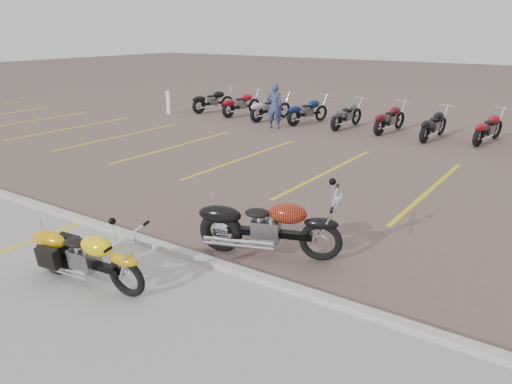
{
  "coord_description": "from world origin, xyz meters",
  "views": [
    {
      "loc": [
        5.65,
        -7.57,
        3.66
      ],
      "look_at": [
        0.67,
        -0.32,
        0.75
      ],
      "focal_mm": 35.0,
      "sensor_mm": 36.0,
      "label": 1
    }
  ],
  "objects_px": {
    "flame_cruiser": "(266,228)",
    "bollard": "(168,102)",
    "yellow_cruiser": "(87,258)",
    "person_a": "(275,106)"
  },
  "relations": [
    {
      "from": "yellow_cruiser",
      "to": "flame_cruiser",
      "type": "relative_size",
      "value": 0.91
    },
    {
      "from": "yellow_cruiser",
      "to": "bollard",
      "type": "xyz_separation_m",
      "value": [
        -9.92,
        11.99,
        0.07
      ]
    },
    {
      "from": "yellow_cruiser",
      "to": "person_a",
      "type": "height_order",
      "value": "person_a"
    },
    {
      "from": "yellow_cruiser",
      "to": "person_a",
      "type": "bearing_deg",
      "value": 103.65
    },
    {
      "from": "bollard",
      "to": "flame_cruiser",
      "type": "bearing_deg",
      "value": -39.89
    },
    {
      "from": "flame_cruiser",
      "to": "bollard",
      "type": "height_order",
      "value": "bollard"
    },
    {
      "from": "person_a",
      "to": "flame_cruiser",
      "type": "bearing_deg",
      "value": 98.56
    },
    {
      "from": "yellow_cruiser",
      "to": "person_a",
      "type": "xyz_separation_m",
      "value": [
        -4.25,
        11.82,
        0.41
      ]
    },
    {
      "from": "flame_cruiser",
      "to": "bollard",
      "type": "bearing_deg",
      "value": 119.72
    },
    {
      "from": "flame_cruiser",
      "to": "person_a",
      "type": "distance_m",
      "value": 11.18
    }
  ]
}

